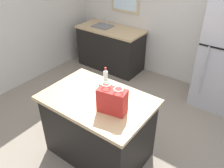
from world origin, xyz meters
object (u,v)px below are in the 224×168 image
kitchen_island (98,127)px  shopping_bag (112,100)px  bottle (106,77)px  small_box (105,88)px

kitchen_island → shopping_bag: size_ratio=3.92×
kitchen_island → shopping_bag: bearing=-16.8°
bottle → small_box: bearing=-53.8°
kitchen_island → small_box: bearing=88.0°
small_box → bottle: bearing=126.2°
shopping_bag → small_box: (-0.28, 0.24, -0.08)m
kitchen_island → shopping_bag: shopping_bag is taller
small_box → bottle: bottle is taller
small_box → bottle: 0.21m
shopping_bag → bottle: shopping_bag is taller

